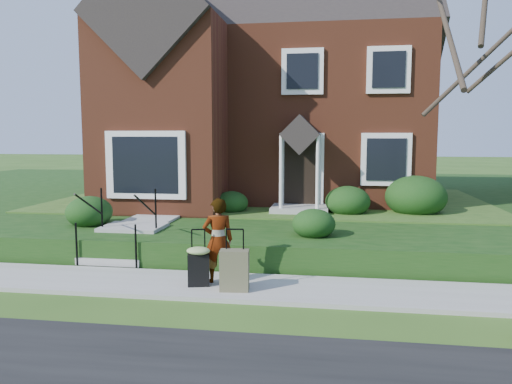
% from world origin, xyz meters
% --- Properties ---
extents(ground, '(120.00, 120.00, 0.00)m').
position_xyz_m(ground, '(0.00, 0.00, 0.00)').
color(ground, '#2D5119').
rests_on(ground, ground).
extents(sidewalk, '(60.00, 1.60, 0.08)m').
position_xyz_m(sidewalk, '(0.00, 0.00, 0.04)').
color(sidewalk, '#9E9B93').
rests_on(sidewalk, ground).
extents(terrace, '(44.00, 20.00, 0.60)m').
position_xyz_m(terrace, '(4.00, 10.90, 0.30)').
color(terrace, '#13390F').
rests_on(terrace, ground).
extents(walkway, '(1.20, 6.00, 0.06)m').
position_xyz_m(walkway, '(-2.50, 5.00, 0.63)').
color(walkway, '#9E9B93').
rests_on(walkway, terrace).
extents(main_house, '(10.40, 10.20, 9.40)m').
position_xyz_m(main_house, '(-0.21, 9.61, 5.26)').
color(main_house, brown).
rests_on(main_house, terrace).
extents(front_steps, '(1.40, 2.02, 1.50)m').
position_xyz_m(front_steps, '(-2.50, 1.84, 0.47)').
color(front_steps, '#9E9B93').
rests_on(front_steps, ground).
extents(foundation_shrubs, '(9.93, 4.94, 1.19)m').
position_xyz_m(foundation_shrubs, '(0.80, 5.00, 1.09)').
color(foundation_shrubs, '#103811').
rests_on(foundation_shrubs, terrace).
extents(woman, '(0.67, 0.56, 1.57)m').
position_xyz_m(woman, '(0.04, 0.15, 0.86)').
color(woman, '#999999').
rests_on(woman, sidewalk).
extents(suitcase_black, '(0.50, 0.45, 1.03)m').
position_xyz_m(suitcase_black, '(-0.26, -0.15, 0.48)').
color(suitcase_black, black).
rests_on(suitcase_black, sidewalk).
extents(suitcase_olive, '(0.52, 0.32, 1.09)m').
position_xyz_m(suitcase_olive, '(0.44, -0.32, 0.44)').
color(suitcase_olive, brown).
rests_on(suitcase_olive, sidewalk).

